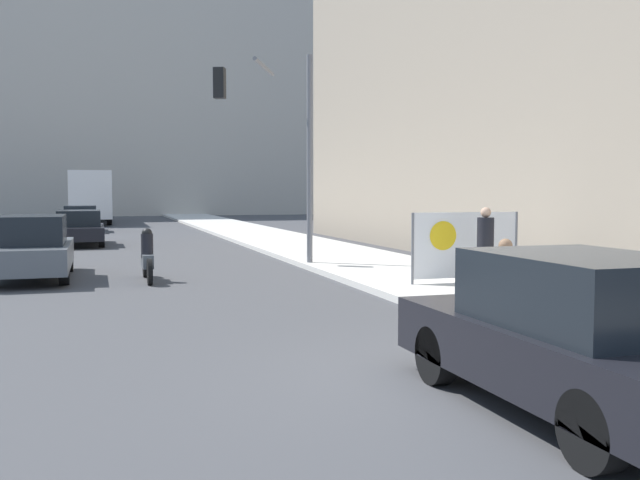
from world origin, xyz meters
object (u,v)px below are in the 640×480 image
motorcycle_on_road (147,258)px  protest_banner (465,245)px  parked_car_curbside (576,335)px  city_bus_on_road (91,194)px  seated_protester (507,274)px  car_on_road_distant (81,219)px  car_on_road_nearest (33,248)px  jogger_on_sidewalk (485,247)px  traffic_light_pole (276,124)px  car_on_road_midblock (79,228)px

motorcycle_on_road → protest_banner: bearing=-27.7°
parked_car_curbside → city_bus_on_road: bearing=96.0°
seated_protester → motorcycle_on_road: 8.85m
seated_protester → city_bus_on_road: city_bus_on_road is taller
seated_protester → protest_banner: (1.37, 3.83, 0.15)m
seated_protester → car_on_road_distant: bearing=114.3°
city_bus_on_road → seated_protester: bearing=-80.6°
seated_protester → car_on_road_nearest: size_ratio=0.27×
jogger_on_sidewalk → parked_car_curbside: 7.90m
traffic_light_pole → car_on_road_midblock: traffic_light_pole is taller
car_on_road_distant → motorcycle_on_road: car_on_road_distant is taller
car_on_road_midblock → jogger_on_sidewalk: bearing=-63.5°
seated_protester → parked_car_curbside: parked_car_curbside is taller
protest_banner → traffic_light_pole: (-2.84, 5.52, 3.00)m
protest_banner → car_on_road_distant: bearing=108.2°
city_bus_on_road → motorcycle_on_road: (1.44, -32.42, -1.39)m
seated_protester → jogger_on_sidewalk: 3.22m
protest_banner → car_on_road_distant: protest_banner is taller
car_on_road_distant → traffic_light_pole: bearing=-74.4°
parked_car_curbside → car_on_road_nearest: car_on_road_nearest is taller
traffic_light_pole → parked_car_curbside: bearing=-91.9°
car_on_road_nearest → car_on_road_midblock: bearing=85.7°
motorcycle_on_road → car_on_road_distant: bearing=95.0°
car_on_road_nearest → car_on_road_distant: car_on_road_nearest is taller
car_on_road_distant → parked_car_curbside: bearing=-81.4°
car_on_road_distant → motorcycle_on_road: bearing=-85.0°
seated_protester → protest_banner: 4.07m
car_on_road_nearest → seated_protester: bearing=-47.5°
parked_car_curbside → car_on_road_nearest: 13.91m
traffic_light_pole → car_on_road_midblock: 11.83m
parked_car_curbside → city_bus_on_road: 44.17m
parked_car_curbside → car_on_road_nearest: bearing=114.5°
protest_banner → car_on_road_midblock: 17.58m
car_on_road_midblock → car_on_road_distant: 9.90m
car_on_road_midblock → car_on_road_distant: car_on_road_midblock is taller
car_on_road_midblock → parked_car_curbside: bearing=-78.2°
car_on_road_nearest → jogger_on_sidewalk: bearing=-31.2°
seated_protester → protest_banner: size_ratio=0.47×
car_on_road_midblock → motorcycle_on_road: 12.26m
protest_banner → city_bus_on_road: bearing=102.5°
seated_protester → car_on_road_midblock: size_ratio=0.27×
car_on_road_nearest → traffic_light_pole: bearing=8.7°
car_on_road_nearest → protest_banner: bearing=-26.7°
traffic_light_pole → car_on_road_distant: (-5.55, 19.90, -3.26)m
car_on_road_midblock → car_on_road_distant: (-0.14, 9.89, -0.00)m
protest_banner → car_on_road_nearest: bearing=153.3°
traffic_light_pole → city_bus_on_road: size_ratio=0.51×
protest_banner → car_on_road_nearest: 10.15m
traffic_light_pole → city_bus_on_road: traffic_light_pole is taller
motorcycle_on_road → jogger_on_sidewalk: bearing=-33.8°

